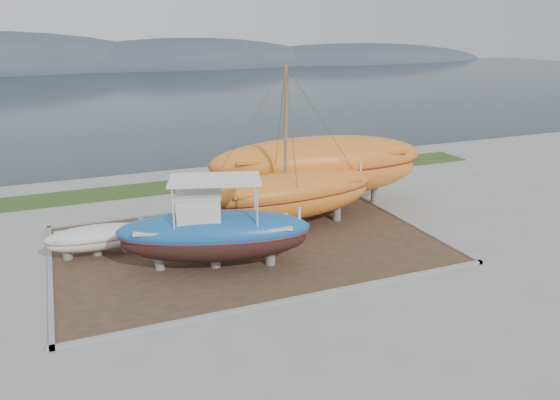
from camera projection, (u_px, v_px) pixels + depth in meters
name	position (u px, v px, depth m)	size (l,w,h in m)	color
ground	(278.00, 278.00, 23.51)	(140.00, 140.00, 0.00)	gray
dirt_patch	(248.00, 245.00, 27.02)	(18.00, 12.00, 0.06)	#422D1E
curb_frame	(248.00, 244.00, 27.01)	(18.60, 12.60, 0.15)	gray
grass_strip	(192.00, 184.00, 37.13)	(44.00, 3.00, 0.08)	#284219
sea	(109.00, 94.00, 85.07)	(260.00, 100.00, 0.04)	#16242C
mountain_ridge	(85.00, 68.00, 133.43)	(200.00, 36.00, 20.00)	#333D49
blue_caique	(214.00, 224.00, 23.89)	(8.53, 2.67, 4.11)	#1A5AA2
white_dinghy	(97.00, 241.00, 25.59)	(4.60, 1.72, 1.38)	silver
orange_sailboat	(294.00, 150.00, 27.82)	(9.54, 2.81, 8.50)	orange
orange_bare_hull	(318.00, 174.00, 31.53)	(12.77, 3.83, 4.18)	orange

